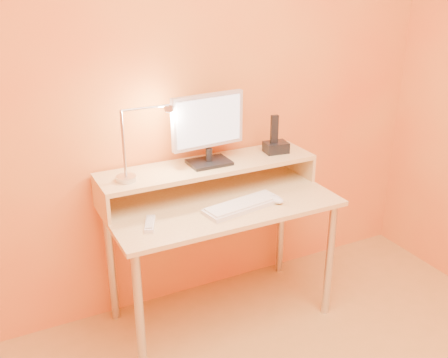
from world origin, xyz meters
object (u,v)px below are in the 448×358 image
phone_dock (276,147)px  mouse (275,199)px  monitor_panel (208,121)px  lamp_base (126,178)px  remote_control (150,224)px  keyboard (243,206)px

phone_dock → mouse: size_ratio=1.24×
monitor_panel → phone_dock: 0.47m
lamp_base → mouse: lamp_base is taller
lamp_base → remote_control: size_ratio=0.63×
monitor_panel → keyboard: (0.06, -0.28, -0.39)m
monitor_panel → mouse: (0.24, -0.30, -0.38)m
phone_dock → mouse: phone_dock is taller
phone_dock → remote_control: bearing=-156.7°
lamp_base → remote_control: lamp_base is taller
phone_dock → remote_control: (-0.85, -0.24, -0.18)m
lamp_base → mouse: 0.77m
keyboard → mouse: bearing=-14.7°
lamp_base → keyboard: lamp_base is taller
keyboard → remote_control: size_ratio=2.66×
lamp_base → phone_dock: phone_dock is taller
monitor_panel → phone_dock: bearing=-6.7°
lamp_base → phone_dock: 0.89m
phone_dock → keyboard: bearing=-135.8°
monitor_panel → keyboard: 0.48m
lamp_base → remote_control: (0.04, -0.21, -0.16)m
monitor_panel → lamp_base: bearing=179.6°
monitor_panel → keyboard: bearing=-83.1°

